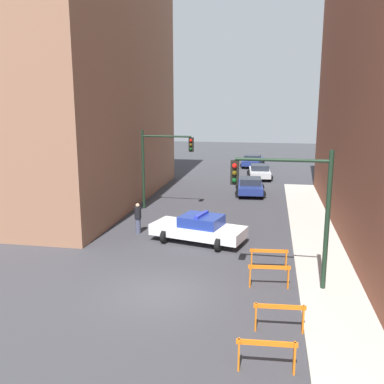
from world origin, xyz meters
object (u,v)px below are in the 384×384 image
Objects in this scene: traffic_light_near at (295,198)px; barrier_corner at (269,256)px; police_car at (199,228)px; parked_car_far at (253,161)px; parked_car_mid at (260,171)px; pedestrian_crossing at (138,218)px; parked_car_near at (250,186)px; barrier_back at (269,272)px; traffic_light_far at (159,158)px; barrier_front at (267,351)px; barrier_mid at (279,313)px.

traffic_light_near is 3.50m from barrier_corner.
parked_car_far is (1.51, 26.09, -0.05)m from police_car.
parked_car_far is at bearing 93.16° from parked_car_mid.
barrier_corner is at bearing 10.44° from pedestrian_crossing.
pedestrian_crossing is (-4.98, -25.20, 0.19)m from parked_car_far.
parked_car_near reaches higher than barrier_corner.
parked_car_mid is at bearing 111.44° from pedestrian_crossing.
pedestrian_crossing is (-3.47, 0.88, 0.14)m from police_car.
traffic_light_far is at bearing 123.00° from barrier_back.
barrier_front is (6.98, -11.02, -0.24)m from pedestrian_crossing.
barrier_corner is at bearing 116.24° from traffic_light_near.
parked_car_near is 2.76× the size of barrier_corner.
pedestrian_crossing is 1.04× the size of barrier_mid.
parked_car_far is at bearing 93.93° from barrier_corner.
barrier_front is at bearing -81.33° from parked_car_far.
police_car is (-4.37, 4.77, -2.81)m from traffic_light_near.
traffic_light_far is at bearing 126.11° from traffic_light_near.
traffic_light_near is 3.03m from barrier_back.
pedestrian_crossing is at bearing 140.75° from barrier_back.
police_car is (3.67, -6.24, -2.67)m from traffic_light_far.
police_car is 3.14× the size of barrier_corner.
traffic_light_near is 6.17m from barrier_front.
traffic_light_far is 1.18× the size of parked_car_near.
pedestrian_crossing reaches higher than parked_car_near.
barrier_back is at bearing -88.56° from parked_car_near.
barrier_front is 1.00× the size of barrier_corner.
traffic_light_far is 5.93m from pedestrian_crossing.
traffic_light_far is 3.13× the size of pedestrian_crossing.
barrier_corner is (-0.03, 1.82, 0.00)m from barrier_back.
barrier_corner is at bearing 90.03° from barrier_front.
barrier_corner is (-0.00, 7.11, 0.00)m from barrier_front.
parked_car_mid is 26.98m from barrier_mid.
police_car is at bearing 109.09° from barrier_front.
traffic_light_near reaches higher than traffic_light_far.
parked_car_mid reaches higher than barrier_corner.
parked_car_near is 14.18m from parked_car_far.
barrier_mid is at bearing 80.30° from barrier_front.
police_car is 5.99m from barrier_back.
traffic_light_far is 18.10m from barrier_front.
parked_car_near is at bearing 5.14° from police_car.
barrier_corner is at bearing -52.26° from traffic_light_far.
parked_car_far is at bearing 95.29° from traffic_light_near.
parked_car_mid is 2.77× the size of barrier_front.
parked_car_far reaches higher than barrier_corner.
parked_car_far is at bearing 75.39° from traffic_light_far.
parked_car_near is at bearing 103.41° from pedestrian_crossing.
barrier_mid is 3.20m from barrier_back.
police_car is at bearing -103.27° from parked_car_near.
traffic_light_near is at bearing 80.94° from barrier_front.
pedestrian_crossing is (0.19, -5.36, -2.54)m from traffic_light_far.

